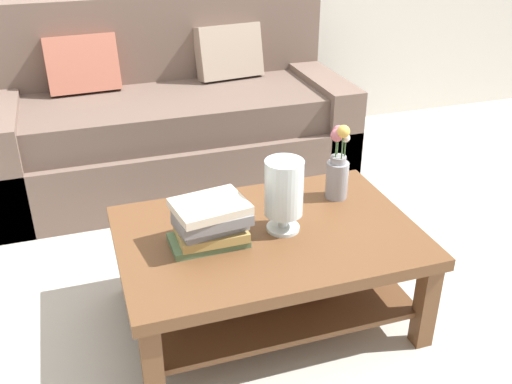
{
  "coord_description": "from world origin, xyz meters",
  "views": [
    {
      "loc": [
        -0.65,
        -2.29,
        1.63
      ],
      "look_at": [
        0.01,
        -0.3,
        0.52
      ],
      "focal_mm": 40.95,
      "sensor_mm": 36.0,
      "label": 1
    }
  ],
  "objects_px": {
    "couch": "(171,122)",
    "glass_hurricane_vase": "(284,191)",
    "book_stack_main": "(210,222)",
    "flower_pitcher": "(338,168)",
    "coffee_table": "(269,256)"
  },
  "relations": [
    {
      "from": "couch",
      "to": "glass_hurricane_vase",
      "type": "height_order",
      "value": "couch"
    },
    {
      "from": "book_stack_main",
      "to": "glass_hurricane_vase",
      "type": "xyz_separation_m",
      "value": [
        0.29,
        0.0,
        0.08
      ]
    },
    {
      "from": "book_stack_main",
      "to": "flower_pitcher",
      "type": "height_order",
      "value": "flower_pitcher"
    },
    {
      "from": "book_stack_main",
      "to": "glass_hurricane_vase",
      "type": "relative_size",
      "value": 1.03
    },
    {
      "from": "glass_hurricane_vase",
      "to": "flower_pitcher",
      "type": "bearing_deg",
      "value": 30.12
    },
    {
      "from": "coffee_table",
      "to": "glass_hurricane_vase",
      "type": "bearing_deg",
      "value": -2.16
    },
    {
      "from": "glass_hurricane_vase",
      "to": "flower_pitcher",
      "type": "relative_size",
      "value": 0.87
    },
    {
      "from": "coffee_table",
      "to": "couch",
      "type": "bearing_deg",
      "value": 94.6
    },
    {
      "from": "flower_pitcher",
      "to": "glass_hurricane_vase",
      "type": "bearing_deg",
      "value": -149.88
    },
    {
      "from": "coffee_table",
      "to": "flower_pitcher",
      "type": "bearing_deg",
      "value": 26.03
    },
    {
      "from": "couch",
      "to": "book_stack_main",
      "type": "bearing_deg",
      "value": -94.7
    },
    {
      "from": "flower_pitcher",
      "to": "book_stack_main",
      "type": "bearing_deg",
      "value": -162.92
    },
    {
      "from": "couch",
      "to": "book_stack_main",
      "type": "xyz_separation_m",
      "value": [
        -0.12,
        -1.47,
        0.15
      ]
    },
    {
      "from": "book_stack_main",
      "to": "flower_pitcher",
      "type": "distance_m",
      "value": 0.64
    },
    {
      "from": "couch",
      "to": "book_stack_main",
      "type": "height_order",
      "value": "couch"
    }
  ]
}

